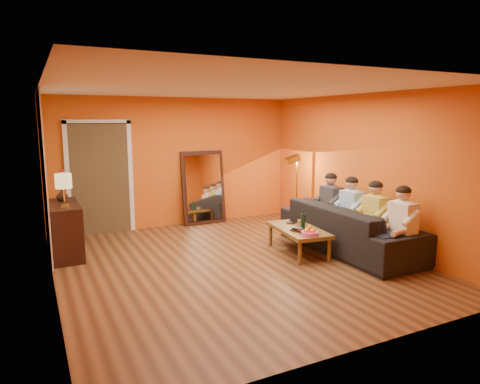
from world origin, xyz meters
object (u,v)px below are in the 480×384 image
mirror_frame (203,187)px  dog (330,227)px  tumbler (300,223)px  floor_lamp (297,192)px  person_far_left (402,227)px  person_mid_left (375,219)px  sideboard (65,230)px  wine_bottle (303,219)px  person_mid_right (351,213)px  vase (62,195)px  coffee_table (298,241)px  person_far_right (331,207)px  laptop (296,222)px  table_lamp (64,190)px  sofa (349,228)px

mirror_frame → dog: bearing=-62.0°
tumbler → floor_lamp: bearing=58.7°
floor_lamp → person_far_left: (0.03, -2.70, -0.11)m
dog → person_far_left: bearing=-63.9°
person_mid_left → sideboard: bearing=152.8°
person_mid_left → tumbler: person_mid_left is taller
person_mid_left → wine_bottle: (-0.92, 0.64, -0.03)m
mirror_frame → dog: 2.88m
person_mid_right → vase: size_ratio=6.32×
coffee_table → person_far_left: size_ratio=1.00×
sideboard → person_mid_left: person_mid_left is taller
person_mid_left → tumbler: bearing=136.1°
mirror_frame → wine_bottle: size_ratio=4.90×
floor_lamp → person_far_right: 1.06m
sideboard → person_far_right: person_far_right is taller
person_mid_right → wine_bottle: 0.92m
person_far_left → laptop: size_ratio=3.51×
person_far_left → wine_bottle: (-0.92, 1.19, -0.03)m
coffee_table → person_mid_left: size_ratio=1.00×
table_lamp → person_far_right: table_lamp is taller
mirror_frame → vase: 2.92m
floor_lamp → laptop: size_ratio=4.15×
sideboard → tumbler: size_ratio=11.15×
sofa → floor_lamp: floor_lamp is taller
person_far_left → coffee_table: bearing=127.8°
sideboard → person_mid_right: bearing=-21.2°
sideboard → person_mid_left: (4.37, -2.24, 0.18)m
vase → wine_bottle: bearing=-28.1°
coffee_table → person_mid_right: person_mid_right is taller
mirror_frame → coffee_table: bearing=-76.8°
coffee_table → person_mid_left: bearing=-28.5°
person_far_right → laptop: size_ratio=3.51×
tumbler → laptop: (0.06, 0.23, -0.04)m
person_far_right → laptop: (-0.79, -0.06, -0.18)m
person_mid_left → vase: person_mid_left is taller
mirror_frame → wine_bottle: (0.66, -2.68, -0.18)m
wine_bottle → tumbler: (0.07, 0.17, -0.11)m
table_lamp → wine_bottle: size_ratio=1.65×
floor_lamp → laptop: 1.37m
person_far_left → person_far_right: 1.65m
sideboard → person_mid_left: size_ratio=0.97×
person_far_left → person_mid_left: same height
mirror_frame → laptop: bearing=-70.8°
sofa → table_lamp: bearing=70.6°
sideboard → person_far_right: bearing=-14.6°
laptop → vase: vase is taller
wine_bottle → person_mid_left: bearing=-35.1°
vase → tumbler: bearing=-25.5°
sofa → laptop: 0.89m
sofa → person_mid_left: size_ratio=2.16×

